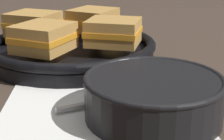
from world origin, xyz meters
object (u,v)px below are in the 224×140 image
Objects in this scene: sandwich_far_left at (44,37)px; sandwich_far_right at (114,32)px; sandwich_near_right at (34,24)px; skillet at (72,49)px; spoon at (129,96)px; soup_bowl at (153,94)px; sandwich_near_left at (93,20)px.

sandwich_far_left and sandwich_far_right have the same top height.
skillet is at bearing -22.44° from sandwich_near_right.
spoon is 0.23m from skillet.
soup_bowl is at bearing -51.24° from sandwich_near_right.
sandwich_near_left is at bearing 67.56° from sandwich_far_left.
spoon is at bearing -60.39° from skillet.
spoon is at bearing -79.90° from sandwich_far_right.
skillet is 3.02× the size of sandwich_far_right.
sandwich_far_right is (0.05, -0.12, 0.00)m from sandwich_near_left.
sandwich_near_left is 1.12× the size of sandwich_far_right.
sandwich_near_right reaches higher than soup_bowl.
sandwich_far_left is at bearing -112.44° from sandwich_near_left.
sandwich_near_right reaches higher than skillet.
sandwich_far_left is (-0.03, -0.08, 0.04)m from skillet.
sandwich_near_left is 1.02× the size of sandwich_far_left.
soup_bowl reaches higher than spoon.
soup_bowl is 1.49× the size of sandwich_far_left.
skillet is at bearing 67.56° from sandwich_far_left.
soup_bowl is 0.24m from sandwich_far_left.
soup_bowl is at bearing -42.75° from sandwich_far_left.
sandwich_far_left is at bearing -157.44° from sandwich_far_right.
sandwich_far_left is 1.10× the size of sandwich_far_right.
spoon is 1.18× the size of sandwich_near_left.
sandwich_far_left is (-0.18, 0.16, 0.03)m from soup_bowl.
sandwich_far_right is at bearing -22.44° from skillet.
skillet is at bearing 157.56° from sandwich_far_right.
sandwich_near_left and sandwich_near_right have the same top height.
soup_bowl is 0.35m from sandwich_near_left.
soup_bowl is 1.23× the size of spoon.
sandwich_near_right is at bearing 112.56° from sandwich_far_left.
spoon is 0.19m from sandwich_far_left.
sandwich_near_left and sandwich_far_right have the same top height.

